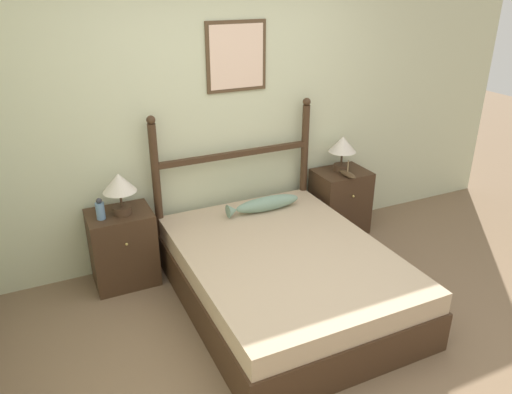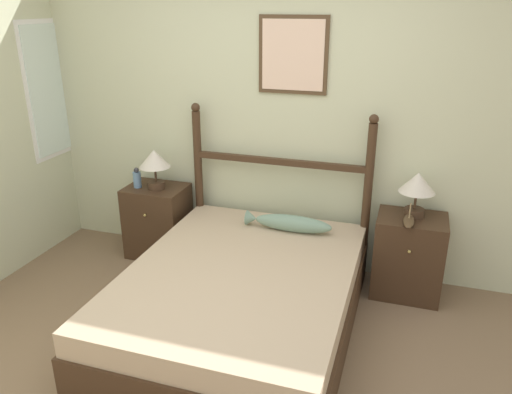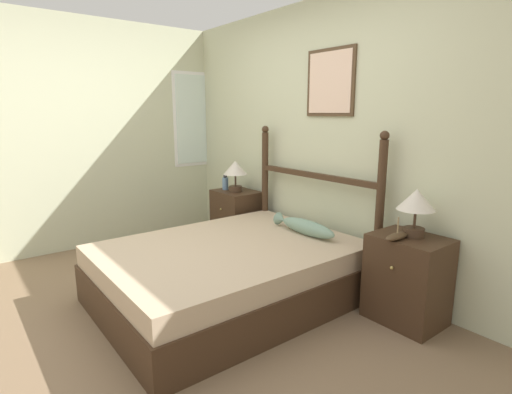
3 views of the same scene
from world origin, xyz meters
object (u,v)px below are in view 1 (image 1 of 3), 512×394
at_px(nightstand_right, 340,201).
at_px(bottle, 100,210).
at_px(table_lamp_right, 342,147).
at_px(table_lamp_left, 119,186).
at_px(nightstand_left, 123,248).
at_px(bed, 284,276).
at_px(fish_pillow, 264,204).
at_px(model_boat, 347,174).

bearing_deg(nightstand_right, bottle, -178.75).
bearing_deg(bottle, table_lamp_right, 1.95).
bearing_deg(table_lamp_left, nightstand_left, 133.80).
distance_m(table_lamp_left, bottle, 0.24).
xyz_separation_m(table_lamp_left, bottle, (-0.17, -0.02, -0.17)).
bearing_deg(bed, fish_pillow, 76.92).
relative_size(nightstand_right, bottle, 3.60).
bearing_deg(fish_pillow, bed, -103.08).
xyz_separation_m(nightstand_right, bottle, (-2.33, -0.05, 0.41)).
distance_m(table_lamp_left, fish_pillow, 1.28).
height_order(table_lamp_right, model_boat, table_lamp_right).
height_order(bed, bottle, bottle).
height_order(nightstand_left, nightstand_right, same).
distance_m(nightstand_left, model_boat, 2.19).
bearing_deg(nightstand_left, table_lamp_right, 0.74).
height_order(nightstand_left, table_lamp_left, table_lamp_left).
bearing_deg(table_lamp_left, bed, -37.49).
relative_size(bed, nightstand_right, 3.09).
relative_size(bed, table_lamp_right, 5.77).
relative_size(bed, table_lamp_left, 5.77).
bearing_deg(nightstand_right, bed, -142.27).
bearing_deg(table_lamp_right, fish_pillow, -169.32).
bearing_deg(model_boat, table_lamp_left, 177.27).
bearing_deg(bed, nightstand_left, 142.27).
bearing_deg(fish_pillow, table_lamp_right, 10.68).
height_order(nightstand_right, table_lamp_right, table_lamp_right).
distance_m(nightstand_right, fish_pillow, 0.97).
distance_m(bed, nightstand_right, 1.38).
bearing_deg(nightstand_left, nightstand_right, 0.00).
distance_m(table_lamp_left, model_boat, 2.14).
relative_size(nightstand_left, table_lamp_right, 1.87).
relative_size(table_lamp_left, table_lamp_right, 1.00).
xyz_separation_m(nightstand_right, table_lamp_right, (0.00, 0.03, 0.57)).
distance_m(nightstand_left, fish_pillow, 1.28).
distance_m(bed, table_lamp_left, 1.50).
relative_size(model_boat, fish_pillow, 0.37).
distance_m(table_lamp_left, table_lamp_right, 2.16).
bearing_deg(table_lamp_left, fish_pillow, -5.57).
height_order(bed, fish_pillow, fish_pillow).
relative_size(table_lamp_right, fish_pillow, 0.50).
bearing_deg(fish_pillow, nightstand_left, 173.29).
distance_m(nightstand_left, bottle, 0.44).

